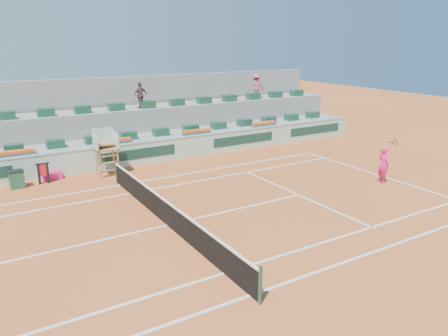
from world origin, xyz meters
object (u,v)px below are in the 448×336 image
Objects in this scene: player_bag at (52,176)px; drink_cooler_a at (17,179)px; umpire_chair at (105,145)px; tennis_player at (383,165)px.

drink_cooler_a is (-1.64, -0.49, 0.22)m from player_bag.
umpire_chair is 2.86× the size of drink_cooler_a.
tennis_player is at bearing -28.41° from drink_cooler_a.
umpire_chair is at bearing -1.69° from drink_cooler_a.
tennis_player is (13.69, -8.78, 0.69)m from player_bag.
drink_cooler_a is at bearing -163.47° from player_bag.
player_bag is 0.38× the size of umpire_chair.
player_bag is 16.27m from tennis_player.
drink_cooler_a is 0.37× the size of tennis_player.
umpire_chair is at bearing 143.63° from tennis_player.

